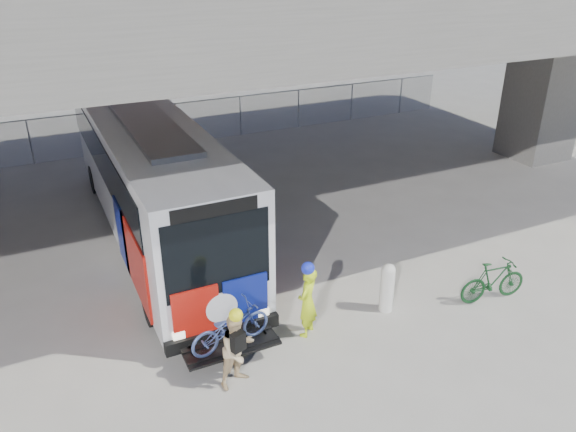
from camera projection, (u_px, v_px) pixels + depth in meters
ground at (264, 276)px, 15.00m from camera, size 160.00×160.00×0.00m
bus at (150, 170)px, 16.28m from camera, size 2.67×13.01×3.69m
overpass at (202, 4)px, 15.42m from camera, size 40.00×16.00×7.95m
chainlink_fence at (153, 115)px, 24.14m from camera, size 30.00×0.06×30.00m
bollard at (387, 286)px, 13.33m from camera, size 0.33×0.33×1.27m
cyclist_hivis at (307, 300)px, 12.40m from camera, size 0.73×0.71×1.86m
cyclist_tan at (237, 349)px, 10.99m from camera, size 0.93×0.82×1.77m
bike_parked at (493, 281)px, 13.78m from camera, size 1.86×0.74×1.09m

